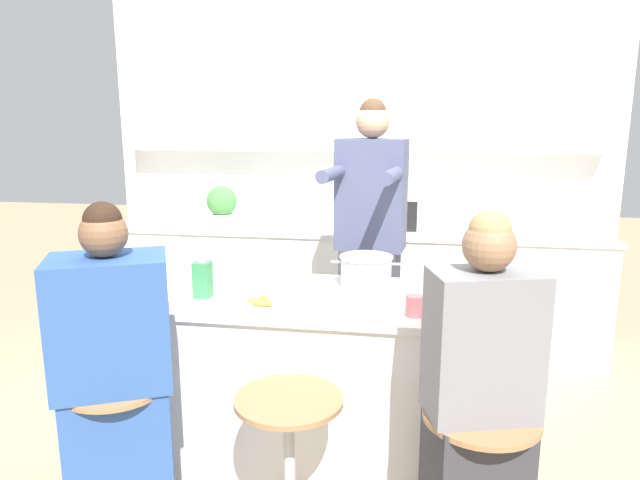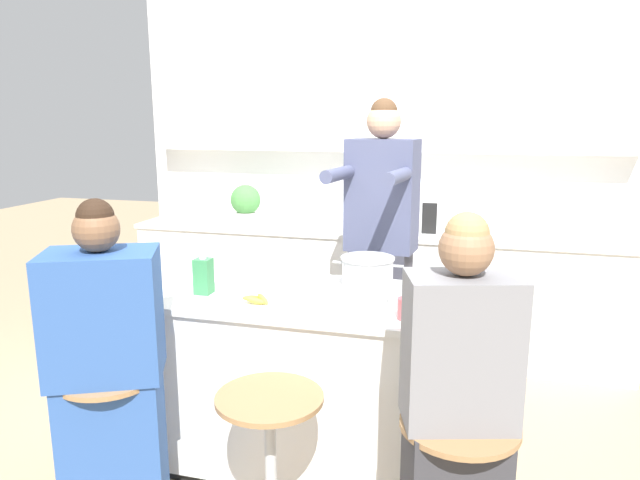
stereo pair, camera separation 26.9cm
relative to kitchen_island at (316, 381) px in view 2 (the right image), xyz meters
name	(u,v)px [view 2 (the right image)]	position (x,y,z in m)	size (l,w,h in m)	color
ground_plane	(316,463)	(0.00, 0.00, -0.45)	(16.00, 16.00, 0.00)	tan
wall_back	(382,139)	(0.00, 1.87, 1.10)	(3.86, 0.22, 2.70)	white
back_counter	(372,288)	(0.00, 1.58, 0.01)	(3.58, 0.61, 0.91)	white
kitchen_island	(316,381)	(0.00, 0.00, 0.00)	(1.71, 0.73, 0.88)	black
bar_stool_leftmost	(114,440)	(-0.68, -0.64, -0.05)	(0.40, 0.40, 0.69)	#997047
bar_stool_center	(271,466)	(0.00, -0.65, -0.05)	(0.40, 0.40, 0.69)	#997047
person_cooking	(380,260)	(0.19, 0.68, 0.46)	(0.45, 0.61, 1.80)	#383842
person_wrapped_blanket	(109,383)	(-0.68, -0.66, 0.22)	(0.50, 0.44, 1.40)	#2D5193
person_seated_near	(456,434)	(0.67, -0.66, 0.20)	(0.41, 0.34, 1.41)	#333338
cooking_pot	(368,273)	(0.21, 0.17, 0.51)	(0.35, 0.26, 0.16)	#B7BABC
fruit_bowl	(408,297)	(0.43, -0.02, 0.47)	(0.17, 0.17, 0.06)	#B7BABC
coffee_cup_near	(251,279)	(-0.33, 0.01, 0.48)	(0.12, 0.09, 0.10)	white
coffee_cup_far	(407,309)	(0.45, -0.22, 0.48)	(0.11, 0.07, 0.09)	#DB4C51
banana_bunch	(257,299)	(-0.22, -0.19, 0.46)	(0.14, 0.10, 0.05)	yellow
juice_carton	(204,276)	(-0.52, -0.11, 0.52)	(0.08, 0.08, 0.18)	#38844C
microwave	(404,213)	(0.22, 1.54, 0.59)	(0.54, 0.35, 0.26)	white
potted_plant	(246,202)	(-1.00, 1.58, 0.62)	(0.23, 0.23, 0.29)	beige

